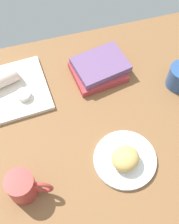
# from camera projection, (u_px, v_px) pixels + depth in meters

# --- Properties ---
(dining_table) EXTENTS (1.10, 0.90, 0.04)m
(dining_table) POSITION_uv_depth(u_px,v_px,m) (107.00, 126.00, 1.16)
(dining_table) COLOR brown
(dining_table) RESTS_ON ground
(round_plate) EXTENTS (0.21, 0.21, 0.01)m
(round_plate) POSITION_uv_depth(u_px,v_px,m) (125.00, 160.00, 1.06)
(round_plate) COLOR white
(round_plate) RESTS_ON dining_table
(scone_pastry) EXTENTS (0.12, 0.12, 0.06)m
(scone_pastry) POSITION_uv_depth(u_px,v_px,m) (125.00, 158.00, 1.03)
(scone_pastry) COLOR #DDB262
(scone_pastry) RESTS_ON round_plate
(square_plate) EXTENTS (0.27, 0.27, 0.02)m
(square_plate) POSITION_uv_depth(u_px,v_px,m) (13.00, 90.00, 1.20)
(square_plate) COLOR silver
(square_plate) RESTS_ON dining_table
(sauce_cup) EXTENTS (0.05, 0.05, 0.02)m
(sauce_cup) POSITION_uv_depth(u_px,v_px,m) (24.00, 95.00, 1.17)
(sauce_cup) COLOR silver
(sauce_cup) RESTS_ON square_plate
(breakfast_wrap) EXTENTS (0.13, 0.09, 0.06)m
(breakfast_wrap) POSITION_uv_depth(u_px,v_px,m) (2.00, 79.00, 1.18)
(breakfast_wrap) COLOR beige
(breakfast_wrap) RESTS_ON square_plate
(book_stack) EXTENTS (0.23, 0.19, 0.06)m
(book_stack) POSITION_uv_depth(u_px,v_px,m) (99.00, 69.00, 1.23)
(book_stack) COLOR #A53338
(book_stack) RESTS_ON dining_table
(second_mug) EXTENTS (0.14, 0.09, 0.10)m
(second_mug) POSITION_uv_depth(u_px,v_px,m) (23.00, 187.00, 0.97)
(second_mug) COLOR #B23833
(second_mug) RESTS_ON dining_table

